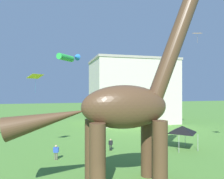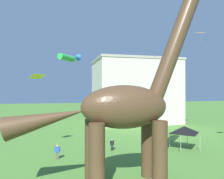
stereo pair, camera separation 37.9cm
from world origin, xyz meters
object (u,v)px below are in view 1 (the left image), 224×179
(festival_canopy_tent, at_px, (182,129))
(dinosaur_sculpture, at_px, (124,107))
(kite_drifting, at_px, (35,76))
(kite_trailing, at_px, (197,33))
(kite_far_right, at_px, (68,57))
(person_photographer, at_px, (111,144))
(person_strolling_adult, at_px, (56,151))

(festival_canopy_tent, bearing_deg, dinosaur_sculpture, -142.83)
(kite_drifting, xyz_separation_m, kite_trailing, (26.76, 5.21, 8.47))
(kite_far_right, bearing_deg, kite_drifting, 128.66)
(festival_canopy_tent, xyz_separation_m, kite_drifting, (-18.29, 3.03, 6.77))
(kite_trailing, bearing_deg, person_photographer, -159.65)
(dinosaur_sculpture, xyz_separation_m, person_photographer, (1.44, 9.75, -5.39))
(dinosaur_sculpture, height_order, kite_far_right, dinosaur_sculpture)
(person_photographer, xyz_separation_m, kite_drifting, (-9.11, 1.34, 8.42))
(dinosaur_sculpture, height_order, kite_drifting, dinosaur_sculpture)
(person_photographer, bearing_deg, kite_trailing, -118.94)
(dinosaur_sculpture, xyz_separation_m, kite_drifting, (-7.67, 11.08, 3.03))
(dinosaur_sculpture, xyz_separation_m, festival_canopy_tent, (10.62, 8.06, -3.74))
(person_photographer, relative_size, festival_canopy_tent, 0.47)
(kite_trailing, xyz_separation_m, kite_far_right, (-23.16, -9.71, -6.69))
(person_strolling_adult, height_order, person_photographer, person_strolling_adult)
(person_strolling_adult, bearing_deg, festival_canopy_tent, 161.58)
(person_photographer, distance_m, kite_drifting, 12.47)
(kite_trailing, height_order, kite_far_right, kite_trailing)
(dinosaur_sculpture, height_order, festival_canopy_tent, dinosaur_sculpture)
(dinosaur_sculpture, height_order, person_strolling_adult, dinosaur_sculpture)
(kite_trailing, bearing_deg, person_strolling_adult, -160.75)
(person_strolling_adult, bearing_deg, kite_trailing, 179.87)
(person_photographer, distance_m, festival_canopy_tent, 9.48)
(person_strolling_adult, bearing_deg, kite_drifting, -73.15)
(person_photographer, relative_size, kite_trailing, 0.77)
(person_photographer, height_order, kite_far_right, kite_far_right)
(kite_trailing, bearing_deg, dinosaur_sculpture, -139.53)
(kite_drifting, height_order, kite_far_right, kite_far_right)
(dinosaur_sculpture, relative_size, kite_drifting, 7.85)
(festival_canopy_tent, height_order, kite_drifting, kite_drifting)
(festival_canopy_tent, bearing_deg, kite_trailing, 44.20)
(person_photographer, distance_m, kite_trailing, 25.29)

